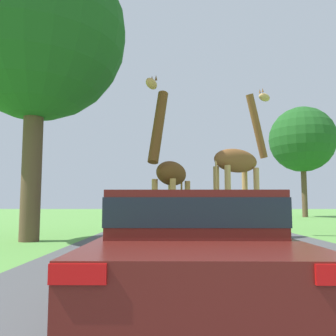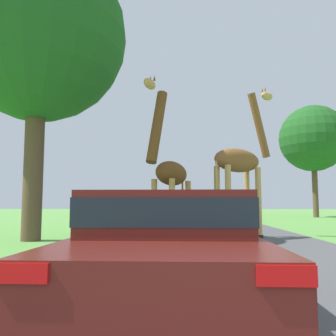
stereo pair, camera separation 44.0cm
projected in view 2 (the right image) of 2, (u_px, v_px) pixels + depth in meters
The scene contains 9 objects.
road at pixel (192, 218), 29.35m from camera, with size 7.58×120.00×0.00m.
giraffe_near_road at pixel (169, 172), 11.20m from camera, with size 1.48×2.69×4.90m.
giraffe_companion at pixel (241, 165), 11.98m from camera, with size 2.53×2.07×5.39m.
car_lead_maroon at pixel (168, 242), 4.20m from camera, with size 1.94×4.23×1.28m.
car_queue_right at pixel (172, 211), 20.61m from camera, with size 1.95×4.37×1.41m.
car_queue_left at pixel (207, 212), 15.76m from camera, with size 1.85×4.21×1.50m.
car_far_ahead at pixel (223, 210), 24.09m from camera, with size 1.89×4.42×1.28m.
tree_left_edge at pixel (313, 139), 30.95m from camera, with size 5.76×5.76×9.71m.
tree_centre_back at pixel (39, 36), 11.68m from camera, with size 5.74×5.74×9.57m.
Camera 2 is at (-0.51, 0.32, 1.14)m, focal length 38.00 mm.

